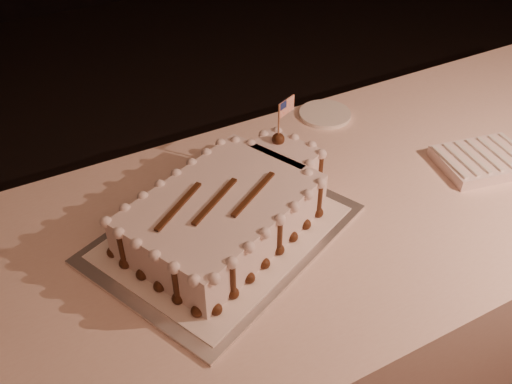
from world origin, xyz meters
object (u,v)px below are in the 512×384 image
cake_board (223,233)px  sheet_cake (231,208)px  napkin_stack (483,160)px  banquet_table (363,289)px  side_plate (325,114)px

cake_board → sheet_cake: 0.06m
sheet_cake → napkin_stack: (0.64, -0.09, -0.04)m
banquet_table → napkin_stack: 0.47m
cake_board → sheet_cake: bearing=0.1°
banquet_table → side_plate: size_ratio=16.70×
banquet_table → sheet_cake: size_ratio=4.65×
banquet_table → cake_board: (-0.41, 0.02, 0.38)m
napkin_stack → side_plate: (-0.21, 0.38, -0.01)m
cake_board → side_plate: (0.46, 0.30, 0.00)m
banquet_table → sheet_cake: (-0.38, 0.03, 0.43)m
napkin_stack → cake_board: bearing=173.1°
napkin_stack → side_plate: bearing=119.2°
sheet_cake → side_plate: size_ratio=3.59×
banquet_table → side_plate: side_plate is taller
cake_board → banquet_table: bearing=-26.6°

